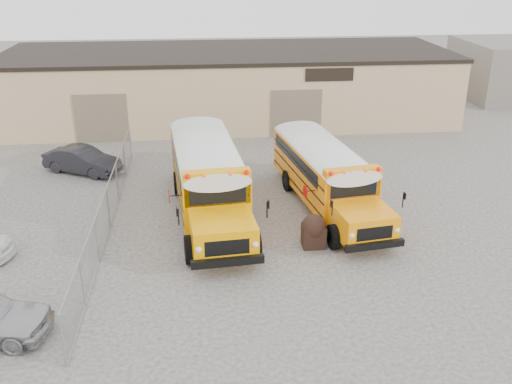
{
  "coord_description": "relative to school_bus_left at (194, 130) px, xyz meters",
  "views": [
    {
      "loc": [
        -1.91,
        -19.42,
        10.93
      ],
      "look_at": [
        0.23,
        2.44,
        1.6
      ],
      "focal_mm": 40.0,
      "sensor_mm": 36.0,
      "label": 1
    }
  ],
  "objects": [
    {
      "name": "warehouse",
      "position": [
        2.35,
        9.18,
        0.52
      ],
      "size": [
        30.2,
        10.2,
        4.67
      ],
      "color": "tan",
      "rests_on": "ground"
    },
    {
      "name": "tarp_bundle",
      "position": [
        4.69,
        -10.34,
        -1.16
      ],
      "size": [
        0.99,
        0.99,
        1.35
      ],
      "color": "black",
      "rests_on": "ground"
    },
    {
      "name": "school_bus_right",
      "position": [
        5.07,
        -0.45,
        -0.17
      ],
      "size": [
        3.86,
        10.15,
        2.9
      ],
      "color": "orange",
      "rests_on": "ground"
    },
    {
      "name": "school_bus_left",
      "position": [
        0.0,
        0.0,
        0.0
      ],
      "size": [
        3.69,
        11.12,
        3.2
      ],
      "color": "#F99C00",
      "rests_on": "ground"
    },
    {
      "name": "car_dark",
      "position": [
        -5.96,
        -1.05,
        -1.16
      ],
      "size": [
        4.39,
        3.24,
        1.38
      ],
      "primitive_type": "imported",
      "rotation": [
        0.0,
        0.0,
        1.09
      ],
      "color": "black",
      "rests_on": "ground"
    },
    {
      "name": "chainlink_fence",
      "position": [
        -3.65,
        -7.81,
        -0.95
      ],
      "size": [
        0.07,
        18.07,
        1.81
      ],
      "color": "gray",
      "rests_on": "ground"
    },
    {
      "name": "ground",
      "position": [
        2.35,
        -10.81,
        -1.85
      ],
      "size": [
        120.0,
        120.0,
        0.0
      ],
      "primitive_type": "plane",
      "color": "#423E3C",
      "rests_on": "ground"
    }
  ]
}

